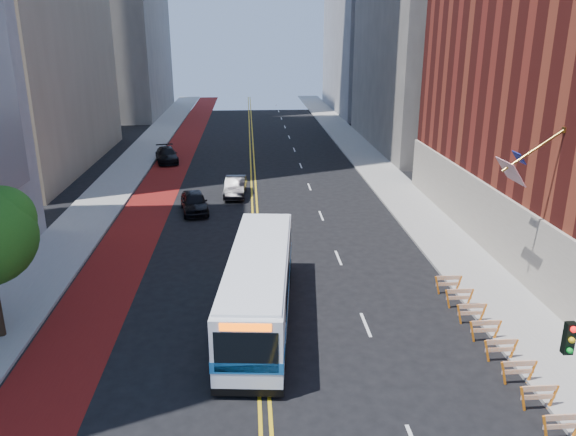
% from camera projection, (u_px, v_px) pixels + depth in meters
% --- Properties ---
extents(ground, '(160.00, 160.00, 0.00)m').
position_uv_depth(ground, '(265.00, 414.00, 19.66)').
color(ground, black).
rests_on(ground, ground).
extents(sidewalk_left, '(4.00, 140.00, 0.15)m').
position_uv_depth(sidewalk_left, '(111.00, 190.00, 47.21)').
color(sidewalk_left, gray).
rests_on(sidewalk_left, ground).
extents(sidewalk_right, '(4.00, 140.00, 0.15)m').
position_uv_depth(sidewalk_right, '(392.00, 184.00, 48.83)').
color(sidewalk_right, gray).
rests_on(sidewalk_right, ground).
extents(bus_lane_paint, '(3.60, 140.00, 0.01)m').
position_uv_depth(bus_lane_paint, '(158.00, 190.00, 47.50)').
color(bus_lane_paint, maroon).
rests_on(bus_lane_paint, ground).
extents(center_line_inner, '(0.14, 140.00, 0.01)m').
position_uv_depth(center_line_inner, '(252.00, 188.00, 48.03)').
color(center_line_inner, gold).
rests_on(center_line_inner, ground).
extents(center_line_outer, '(0.14, 140.00, 0.01)m').
position_uv_depth(center_line_outer, '(256.00, 188.00, 48.06)').
color(center_line_outer, gold).
rests_on(center_line_outer, ground).
extents(lane_dashes, '(0.14, 98.20, 0.01)m').
position_uv_depth(lane_dashes, '(301.00, 166.00, 55.94)').
color(lane_dashes, silver).
rests_on(lane_dashes, ground).
extents(construction_barriers, '(1.42, 10.91, 1.00)m').
position_uv_depth(construction_barriers, '(493.00, 337.00, 23.34)').
color(construction_barriers, orange).
rests_on(construction_barriers, ground).
extents(transit_bus, '(3.85, 12.32, 3.33)m').
position_uv_depth(transit_bus, '(260.00, 285.00, 25.67)').
color(transit_bus, white).
rests_on(transit_bus, ground).
extents(car_a, '(2.60, 4.78, 1.54)m').
position_uv_depth(car_a, '(194.00, 202.00, 41.39)').
color(car_a, black).
rests_on(car_a, ground).
extents(car_b, '(1.88, 4.73, 1.53)m').
position_uv_depth(car_b, '(235.00, 187.00, 45.54)').
color(car_b, black).
rests_on(car_b, ground).
extents(car_c, '(3.10, 5.41, 1.48)m').
position_uv_depth(car_c, '(167.00, 155.00, 57.31)').
color(car_c, black).
rests_on(car_c, ground).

